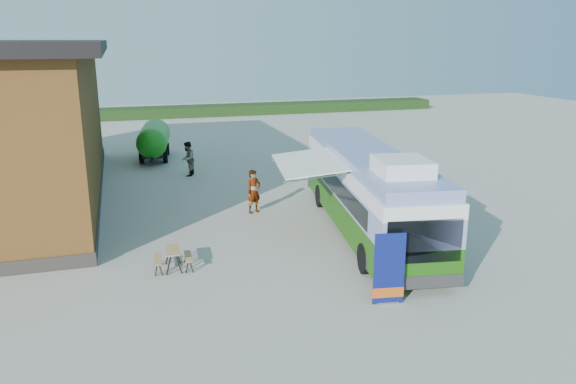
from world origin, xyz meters
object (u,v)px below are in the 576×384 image
object	(u,v)px
picnic_table	(173,254)
bus	(368,188)
banner	(389,275)
person_b	(188,159)
person_a	(254,191)
slurry_tanker	(154,139)

from	to	relation	value
picnic_table	bus	bearing A→B (deg)	14.84
banner	person_b	distance (m)	18.25
person_a	slurry_tanker	distance (m)	13.68
bus	person_b	size ratio (longest dim) A/B	6.48
picnic_table	person_a	xyz separation A→B (m)	(4.13, 5.47, 0.46)
picnic_table	slurry_tanker	size ratio (longest dim) A/B	0.21
person_b	slurry_tanker	bearing A→B (deg)	-142.67
bus	slurry_tanker	world-z (taller)	bus
person_a	slurry_tanker	bearing A→B (deg)	82.89
bus	slurry_tanker	bearing A→B (deg)	121.88
picnic_table	person_a	distance (m)	6.87
person_a	slurry_tanker	world-z (taller)	slurry_tanker
slurry_tanker	bus	bearing A→B (deg)	-59.39
banner	picnic_table	distance (m)	7.33
banner	person_a	world-z (taller)	banner
bus	person_b	world-z (taller)	bus
picnic_table	slurry_tanker	xyz separation A→B (m)	(0.69, 18.70, 0.82)
banner	person_b	size ratio (longest dim) A/B	1.12
banner	slurry_tanker	distance (m)	23.72
banner	person_a	xyz separation A→B (m)	(-1.68, 9.93, 0.08)
bus	person_a	xyz separation A→B (m)	(-3.77, 3.84, -0.85)
picnic_table	person_b	bearing A→B (deg)	83.92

